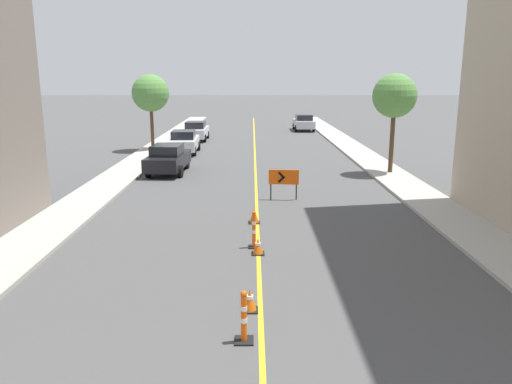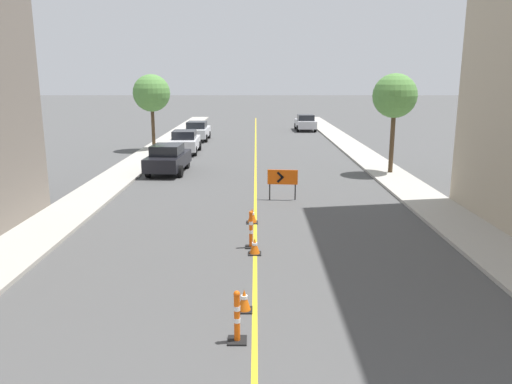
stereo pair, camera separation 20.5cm
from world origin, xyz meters
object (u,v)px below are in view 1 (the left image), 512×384
(traffic_cone_third, at_px, (258,246))
(parked_car_curb_mid, at_px, (184,142))
(parked_car_curb_near, at_px, (168,159))
(delineator_post_front, at_px, (244,320))
(street_tree_right_near, at_px, (395,96))
(parked_car_curb_far, at_px, (196,131))
(arrow_barricade_primary, at_px, (284,178))
(parked_car_opposite_side, at_px, (304,122))
(delineator_post_rear, at_px, (254,232))
(traffic_cone_fourth, at_px, (254,216))
(street_tree_left_near, at_px, (151,93))
(traffic_cone_second, at_px, (250,300))

(traffic_cone_third, height_order, parked_car_curb_mid, parked_car_curb_mid)
(parked_car_curb_near, relative_size, parked_car_curb_mid, 1.01)
(delineator_post_front, height_order, parked_car_curb_mid, parked_car_curb_mid)
(parked_car_curb_near, xyz_separation_m, parked_car_curb_mid, (-0.09, 7.41, 0.00))
(parked_car_curb_near, xyz_separation_m, street_tree_right_near, (12.19, -0.48, 3.39))
(parked_car_curb_near, xyz_separation_m, parked_car_curb_far, (-0.07, 14.69, 0.00))
(delineator_post_front, relative_size, street_tree_right_near, 0.21)
(arrow_barricade_primary, height_order, parked_car_curb_mid, parked_car_curb_mid)
(arrow_barricade_primary, xyz_separation_m, parked_car_opposite_side, (3.77, 28.84, -0.15))
(delineator_post_rear, distance_m, parked_car_curb_mid, 20.46)
(arrow_barricade_primary, distance_m, parked_car_curb_near, 8.69)
(traffic_cone_third, xyz_separation_m, delineator_post_rear, (-0.12, 0.59, 0.26))
(traffic_cone_fourth, distance_m, street_tree_left_near, 20.15)
(delineator_post_front, height_order, arrow_barricade_primary, arrow_barricade_primary)
(parked_car_curb_far, bearing_deg, delineator_post_front, -81.18)
(traffic_cone_second, relative_size, traffic_cone_third, 1.05)
(traffic_cone_second, distance_m, arrow_barricade_primary, 10.64)
(traffic_cone_second, xyz_separation_m, traffic_cone_fourth, (0.12, 7.01, 0.02))
(delineator_post_front, xyz_separation_m, parked_car_opposite_side, (5.29, 40.71, 0.33))
(street_tree_left_near, bearing_deg, arrow_barricade_primary, -60.26)
(parked_car_curb_near, height_order, street_tree_right_near, street_tree_right_near)
(parked_car_curb_far, xyz_separation_m, street_tree_right_near, (12.26, -15.17, 3.39))
(arrow_barricade_primary, bearing_deg, parked_car_curb_near, 139.08)
(arrow_barricade_primary, distance_m, parked_car_curb_far, 21.83)
(parked_car_curb_mid, height_order, parked_car_opposite_side, same)
(delineator_post_front, bearing_deg, parked_car_curb_near, 103.89)
(parked_car_opposite_side, xyz_separation_m, street_tree_left_near, (-12.29, -13.93, 3.27))
(traffic_cone_second, height_order, parked_car_curb_mid, parked_car_curb_mid)
(parked_car_curb_far, xyz_separation_m, parked_car_opposite_side, (9.85, 7.88, 0.00))
(parked_car_curb_mid, xyz_separation_m, street_tree_right_near, (12.28, -7.90, 3.39))
(traffic_cone_fourth, xyz_separation_m, delineator_post_rear, (-0.02, -2.68, 0.24))
(traffic_cone_second, distance_m, traffic_cone_fourth, 7.01)
(traffic_cone_second, height_order, traffic_cone_fourth, traffic_cone_fourth)
(street_tree_left_near, distance_m, street_tree_right_near, 17.30)
(traffic_cone_fourth, relative_size, arrow_barricade_primary, 0.42)
(traffic_cone_third, height_order, parked_car_curb_far, parked_car_curb_far)
(delineator_post_rear, distance_m, arrow_barricade_primary, 6.35)
(traffic_cone_fourth, bearing_deg, arrow_barricade_primary, 69.95)
(parked_car_curb_far, bearing_deg, parked_car_opposite_side, 39.57)
(traffic_cone_third, distance_m, arrow_barricade_primary, 6.93)
(arrow_barricade_primary, bearing_deg, parked_car_curb_mid, 119.37)
(traffic_cone_third, distance_m, delineator_post_front, 5.09)
(arrow_barricade_primary, height_order, parked_car_curb_near, parked_car_curb_near)
(street_tree_right_near, bearing_deg, parked_car_opposite_side, 95.98)
(parked_car_opposite_side, bearing_deg, traffic_cone_second, -98.36)
(parked_car_curb_near, height_order, street_tree_left_near, street_tree_left_near)
(street_tree_right_near, bearing_deg, traffic_cone_second, -114.94)
(parked_car_curb_mid, bearing_deg, traffic_cone_fourth, -75.97)
(traffic_cone_third, relative_size, traffic_cone_fourth, 0.90)
(street_tree_left_near, bearing_deg, delineator_post_rear, -71.11)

